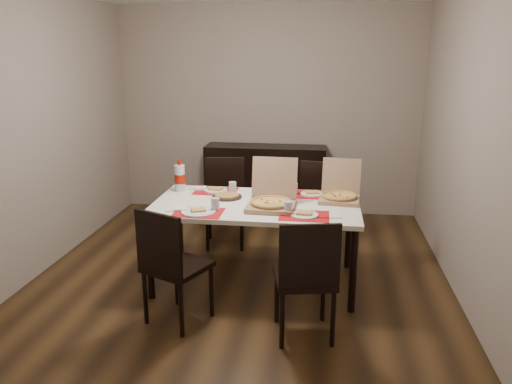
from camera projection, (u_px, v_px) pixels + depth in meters
The scene contains 18 objects.
ground at pixel (243, 274), 4.75m from camera, with size 3.80×4.00×0.02m, color #432C14.
room_walls at pixel (249, 84), 4.69m from camera, with size 3.84×4.02×2.62m.
sideboard at pixel (265, 181), 6.33m from camera, with size 1.50×0.40×0.90m, color black.
dining_table at pixel (256, 210), 4.39m from camera, with size 1.80×1.00×0.75m.
chair_near_left at pixel (171, 262), 3.73m from camera, with size 0.56×0.56×0.93m.
chair_near_right at pixel (306, 275), 3.52m from camera, with size 0.49×0.49×0.93m.
chair_far_left at pixel (225, 198), 5.38m from camera, with size 0.48×0.48×0.93m.
chair_far_right at pixel (316, 204), 5.17m from camera, with size 0.50×0.50×0.93m.
setting_near_left at pixel (201, 210), 4.12m from camera, with size 0.48×0.30×0.11m.
setting_near_right at pixel (300, 213), 4.03m from camera, with size 0.50×0.30×0.11m.
setting_far_left at pixel (218, 189), 4.73m from camera, with size 0.48×0.30×0.11m.
setting_far_right at pixel (307, 192), 4.62m from camera, with size 0.45×0.30×0.11m.
napkin_loose at pixel (254, 205), 4.27m from camera, with size 0.12×0.11×0.02m, color white.
pizza_box_center at pixel (272, 200), 4.24m from camera, with size 0.41×0.45×0.40m.
pizza_box_right at pixel (340, 194), 4.45m from camera, with size 0.38×0.41×0.35m.
faina_plate at pixel (227, 196), 4.53m from camera, with size 0.27×0.27×0.03m.
dip_bowl at pixel (272, 197), 4.52m from camera, with size 0.11×0.11×0.03m, color white.
soda_bottle at pixel (180, 178), 4.72m from camera, with size 0.10×0.10×0.30m.
Camera 1 is at (0.73, -4.31, 2.03)m, focal length 35.00 mm.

